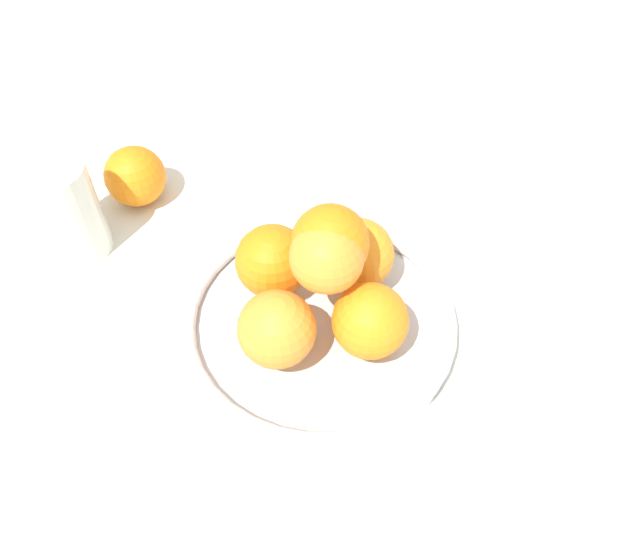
{
  "coord_description": "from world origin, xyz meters",
  "views": [
    {
      "loc": [
        -0.22,
        -0.27,
        0.51
      ],
      "look_at": [
        0.0,
        0.0,
        0.09
      ],
      "focal_mm": 35.0,
      "sensor_mm": 36.0,
      "label": 1
    }
  ],
  "objects": [
    {
      "name": "ground_plane",
      "position": [
        0.0,
        0.0,
        0.0
      ],
      "size": [
        4.0,
        4.0,
        0.0
      ],
      "primitive_type": "plane",
      "color": "silver"
    },
    {
      "name": "fruit_bowl",
      "position": [
        0.0,
        0.0,
        0.02
      ],
      "size": [
        0.26,
        0.26,
        0.03
      ],
      "color": "silver",
      "rests_on": "ground_plane"
    },
    {
      "name": "orange_pile",
      "position": [
        0.0,
        -0.0,
        0.08
      ],
      "size": [
        0.18,
        0.18,
        0.12
      ],
      "color": "orange",
      "rests_on": "fruit_bowl"
    },
    {
      "name": "stray_orange",
      "position": [
        -0.04,
        0.28,
        0.03
      ],
      "size": [
        0.07,
        0.07,
        0.07
      ],
      "primitive_type": "sphere",
      "color": "orange",
      "rests_on": "ground_plane"
    },
    {
      "name": "drinking_glass",
      "position": [
        -0.13,
        0.26,
        0.06
      ],
      "size": [
        0.07,
        0.07,
        0.11
      ],
      "primitive_type": "cylinder",
      "color": "silver",
      "rests_on": "ground_plane"
    },
    {
      "name": "napkin_folded",
      "position": [
        0.31,
        -0.11,
        0.0
      ],
      "size": [
        0.2,
        0.2,
        0.01
      ],
      "primitive_type": "cube",
      "rotation": [
        0.0,
        0.0,
        0.4
      ],
      "color": "beige",
      "rests_on": "ground_plane"
    }
  ]
}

